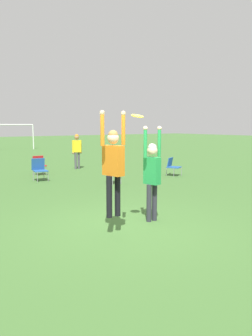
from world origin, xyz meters
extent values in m
plane|color=#3D662D|center=(0.00, 0.00, 0.00)|extent=(120.00, 120.00, 0.00)
cylinder|color=black|center=(-0.60, -0.29, 0.81)|extent=(0.12, 0.12, 0.86)
cylinder|color=black|center=(-0.39, -0.29, 0.81)|extent=(0.12, 0.12, 0.86)
cube|color=orange|center=(-0.50, -0.29, 1.55)|extent=(0.29, 0.49, 0.61)
sphere|color=beige|center=(-0.50, -0.29, 2.00)|extent=(0.23, 0.23, 0.23)
sphere|color=olive|center=(-0.50, -0.29, 2.06)|extent=(0.20, 0.20, 0.20)
cylinder|color=orange|center=(-0.75, -0.29, 2.18)|extent=(0.08, 0.08, 0.65)
sphere|color=beige|center=(-0.75, -0.29, 2.50)|extent=(0.10, 0.10, 0.10)
cylinder|color=orange|center=(-0.24, -0.29, 2.18)|extent=(0.08, 0.08, 0.65)
sphere|color=beige|center=(-0.24, -0.29, 2.50)|extent=(0.10, 0.10, 0.10)
cylinder|color=#2D2D38|center=(0.68, -0.03, 0.45)|extent=(0.12, 0.12, 0.89)
cylinder|color=#2D2D38|center=(0.85, -0.03, 0.45)|extent=(0.12, 0.12, 0.89)
cube|color=green|center=(0.76, -0.03, 1.21)|extent=(0.27, 0.41, 0.63)
sphere|color=beige|center=(0.76, -0.03, 1.67)|extent=(0.24, 0.24, 0.24)
sphere|color=#B7B2AD|center=(0.76, -0.03, 1.74)|extent=(0.21, 0.21, 0.21)
cylinder|color=green|center=(0.55, -0.03, 1.86)|extent=(0.08, 0.08, 0.67)
sphere|color=beige|center=(0.55, -0.03, 2.19)|extent=(0.10, 0.10, 0.10)
cylinder|color=green|center=(0.97, -0.03, 1.86)|extent=(0.08, 0.08, 0.67)
sphere|color=beige|center=(0.97, -0.03, 2.19)|extent=(0.10, 0.10, 0.10)
cylinder|color=yellow|center=(0.09, -0.32, 2.45)|extent=(0.27, 0.26, 0.08)
cylinder|color=gray|center=(1.07, 8.24, 0.23)|extent=(0.02, 0.02, 0.45)
cylinder|color=gray|center=(1.49, 8.24, 0.23)|extent=(0.02, 0.02, 0.45)
cylinder|color=gray|center=(1.07, 8.65, 0.23)|extent=(0.02, 0.02, 0.45)
cylinder|color=gray|center=(1.49, 8.65, 0.23)|extent=(0.02, 0.02, 0.45)
cube|color=#B21E23|center=(1.28, 8.44, 0.43)|extent=(0.51, 0.51, 0.04)
cube|color=#B21E23|center=(1.28, 8.67, 0.66)|extent=(0.49, 0.12, 0.42)
cylinder|color=gray|center=(5.87, 4.52, 0.20)|extent=(0.02, 0.02, 0.40)
cylinder|color=gray|center=(6.35, 4.52, 0.20)|extent=(0.02, 0.02, 0.40)
cylinder|color=gray|center=(5.87, 4.99, 0.20)|extent=(0.02, 0.02, 0.40)
cylinder|color=gray|center=(6.35, 4.99, 0.20)|extent=(0.02, 0.02, 0.40)
cube|color=#235193|center=(6.11, 4.75, 0.39)|extent=(0.75, 0.75, 0.04)
cube|color=#235193|center=(6.11, 5.02, 0.60)|extent=(0.54, 0.35, 0.40)
cylinder|color=gray|center=(2.59, 4.43, 0.20)|extent=(0.02, 0.02, 0.41)
cylinder|color=gray|center=(2.97, 4.43, 0.20)|extent=(0.02, 0.02, 0.41)
cylinder|color=gray|center=(2.59, 4.82, 0.20)|extent=(0.02, 0.02, 0.41)
cylinder|color=gray|center=(2.97, 4.82, 0.20)|extent=(0.02, 0.02, 0.41)
cube|color=#C666A3|center=(2.78, 4.62, 0.39)|extent=(0.58, 0.58, 0.04)
cube|color=#C666A3|center=(2.78, 4.83, 0.65)|extent=(0.47, 0.26, 0.48)
cylinder|color=gray|center=(0.48, 6.66, 0.22)|extent=(0.02, 0.02, 0.44)
cylinder|color=gray|center=(0.93, 6.66, 0.22)|extent=(0.02, 0.02, 0.44)
cylinder|color=gray|center=(0.48, 7.11, 0.22)|extent=(0.02, 0.02, 0.44)
cylinder|color=gray|center=(0.93, 7.11, 0.22)|extent=(0.02, 0.02, 0.44)
cube|color=#235193|center=(0.71, 6.88, 0.42)|extent=(0.60, 0.60, 0.04)
cube|color=#235193|center=(0.71, 7.13, 0.68)|extent=(0.54, 0.20, 0.48)
cylinder|color=#4C4C51|center=(3.56, 9.38, 0.44)|extent=(0.12, 0.12, 0.87)
cylinder|color=#4C4C51|center=(3.74, 9.38, 0.44)|extent=(0.12, 0.12, 0.87)
cube|color=yellow|center=(3.65, 9.38, 1.18)|extent=(0.45, 0.33, 0.62)
sphere|color=#9E704C|center=(3.65, 9.38, 1.64)|extent=(0.24, 0.24, 0.24)
sphere|color=orange|center=(3.65, 9.38, 1.70)|extent=(0.20, 0.20, 0.20)
cylinder|color=yellow|center=(3.42, 9.38, 1.16)|extent=(0.08, 0.08, 0.65)
sphere|color=#9E704C|center=(3.42, 9.38, 0.84)|extent=(0.10, 0.10, 0.10)
cylinder|color=yellow|center=(3.87, 9.38, 1.16)|extent=(0.08, 0.08, 0.65)
sphere|color=#9E704C|center=(3.87, 9.38, 0.84)|extent=(0.10, 0.10, 0.10)
cylinder|color=white|center=(6.87, 24.60, 1.15)|extent=(0.10, 0.10, 2.30)
camera|label=1|loc=(-4.14, -5.81, 2.26)|focal=35.00mm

